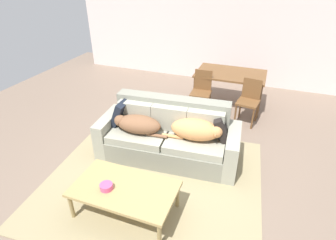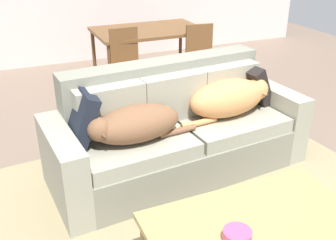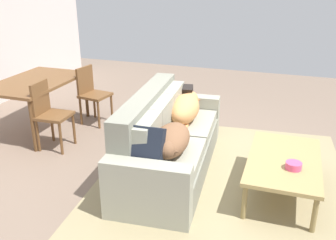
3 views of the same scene
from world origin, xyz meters
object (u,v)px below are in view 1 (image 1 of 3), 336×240
at_px(dog_on_right_cushion, 197,130).
at_px(throw_pillow_by_right_arm, 222,127).
at_px(couch, 169,136).
at_px(dog_on_left_cushion, 137,124).
at_px(dining_table, 231,76).
at_px(dining_chair_near_right, 249,99).
at_px(bowl_on_coffee_table, 106,187).
at_px(dining_chair_near_left, 202,90).
at_px(coffee_table, 125,190).
at_px(throw_pillow_by_left_arm, 121,112).

relative_size(dog_on_right_cushion, throw_pillow_by_right_arm, 2.31).
distance_m(couch, dog_on_left_cushion, 0.55).
height_order(couch, dog_on_left_cushion, couch).
relative_size(throw_pillow_by_right_arm, dining_table, 0.27).
relative_size(dining_table, dining_chair_near_right, 1.66).
relative_size(bowl_on_coffee_table, dining_chair_near_left, 0.17).
height_order(throw_pillow_by_right_arm, bowl_on_coffee_table, throw_pillow_by_right_arm).
distance_m(dog_on_right_cushion, coffee_table, 1.40).
height_order(dog_on_left_cushion, dog_on_right_cushion, dog_on_right_cushion).
xyz_separation_m(throw_pillow_by_right_arm, dining_table, (-0.22, 2.13, 0.04)).
bearing_deg(coffee_table, dog_on_right_cushion, 65.68).
relative_size(throw_pillow_by_left_arm, dining_table, 0.30).
height_order(couch, bowl_on_coffee_table, couch).
height_order(throw_pillow_by_left_arm, throw_pillow_by_right_arm, throw_pillow_by_left_arm).
height_order(dog_on_right_cushion, bowl_on_coffee_table, dog_on_right_cushion).
distance_m(couch, dining_chair_near_right, 1.94).
relative_size(dog_on_left_cushion, dining_chair_near_left, 0.97).
distance_m(dog_on_left_cushion, dining_table, 2.66).
xyz_separation_m(dog_on_right_cushion, coffee_table, (-0.57, -1.25, -0.26)).
bearing_deg(couch, throw_pillow_by_right_arm, 3.17).
bearing_deg(bowl_on_coffee_table, throw_pillow_by_left_arm, 111.23).
height_order(bowl_on_coffee_table, dining_chair_near_left, dining_chair_near_left).
relative_size(couch, bowl_on_coffee_table, 14.42).
bearing_deg(bowl_on_coffee_table, dog_on_left_cushion, 97.89).
distance_m(dog_on_left_cushion, dining_chair_near_right, 2.37).
distance_m(couch, throw_pillow_by_right_arm, 0.87).
bearing_deg(dining_chair_near_right, dining_table, 135.59).
bearing_deg(dog_on_left_cushion, dining_chair_near_right, 44.82).
bearing_deg(throw_pillow_by_left_arm, dog_on_right_cushion, -2.45).
bearing_deg(couch, throw_pillow_by_left_arm, 176.83).
relative_size(throw_pillow_by_right_arm, dining_chair_near_right, 0.44).
height_order(dog_on_left_cushion, dining_chair_near_left, dining_chair_near_left).
bearing_deg(throw_pillow_by_left_arm, dining_chair_near_left, 61.25).
bearing_deg(couch, dining_chair_near_left, 81.55).
bearing_deg(dining_chair_near_right, dog_on_right_cushion, -101.52).
xyz_separation_m(dog_on_left_cushion, bowl_on_coffee_table, (0.17, -1.22, -0.17)).
xyz_separation_m(couch, coffee_table, (-0.09, -1.33, 0.01)).
relative_size(bowl_on_coffee_table, dining_table, 0.11).
height_order(dog_on_right_cushion, coffee_table, dog_on_right_cushion).
bearing_deg(throw_pillow_by_right_arm, throw_pillow_by_left_arm, -175.28).
relative_size(dog_on_left_cushion, throw_pillow_by_left_arm, 2.04).
bearing_deg(throw_pillow_by_right_arm, dining_chair_near_left, 114.29).
bearing_deg(dining_chair_near_right, couch, -115.71).
relative_size(throw_pillow_by_left_arm, bowl_on_coffee_table, 2.73).
xyz_separation_m(dog_on_left_cushion, dining_chair_near_right, (1.54, 1.80, -0.12)).
height_order(bowl_on_coffee_table, dining_table, dining_table).
xyz_separation_m(couch, dining_chair_near_right, (1.09, 1.60, 0.14)).
xyz_separation_m(throw_pillow_by_left_arm, dining_table, (1.43, 2.27, 0.02)).
xyz_separation_m(dog_on_right_cushion, throw_pillow_by_left_arm, (-1.30, 0.06, 0.03)).
relative_size(dog_on_right_cushion, dining_chair_near_right, 1.02).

